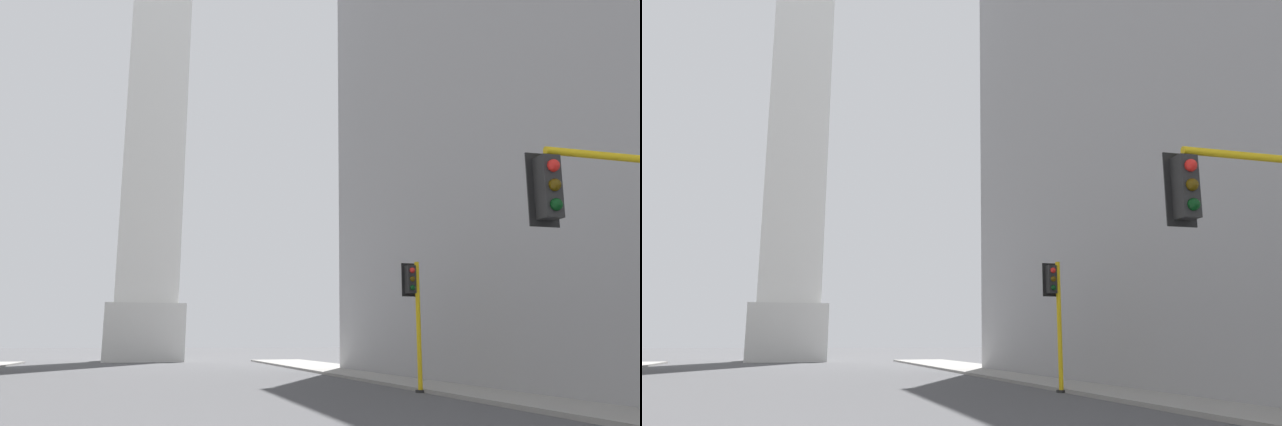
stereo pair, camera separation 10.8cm
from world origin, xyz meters
The scene contains 3 objects.
sidewalk_right centered at (12.78, 23.56, 0.07)m, with size 5.00×78.54×0.15m, color gray.
obelisk centered at (0.00, 65.45, 35.10)m, with size 7.50×7.50×72.95m.
traffic_light_mid_right centered at (10.07, 22.72, 3.32)m, with size 0.79×0.51×5.02m.
Camera 2 is at (-0.03, -0.08, 1.92)m, focal length 35.00 mm.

